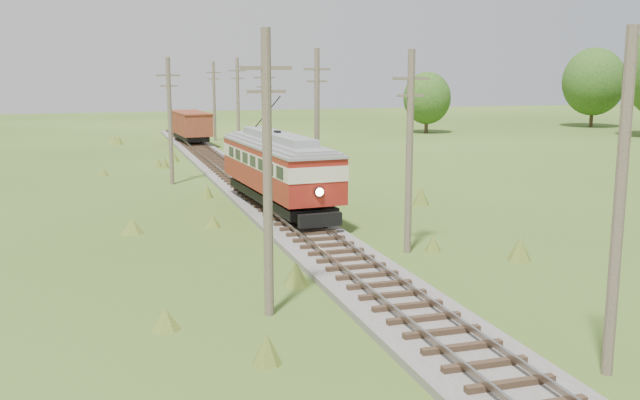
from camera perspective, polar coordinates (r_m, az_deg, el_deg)
name	(u,v)px	position (r m, az deg, el deg)	size (l,w,h in m)	color
railbed_main	(254,192)	(44.92, -5.26, 0.63)	(3.60, 96.00, 0.57)	#605B54
streetcar	(278,165)	(38.55, -3.40, 2.83)	(3.78, 12.94, 5.86)	black
gondola	(191,125)	(75.81, -10.31, 5.94)	(3.49, 9.02, 2.94)	black
gravel_pile	(253,156)	(60.74, -5.36, 3.52)	(3.36, 3.56, 1.22)	gray
utility_pole_r_1	(619,207)	(19.12, 22.82, -0.52)	(0.30, 0.30, 8.80)	brown
utility_pole_r_2	(409,150)	(30.20, 7.17, 3.97)	(1.60, 0.30, 8.60)	brown
utility_pole_r_3	(317,124)	(42.29, -0.24, 6.12)	(1.60, 0.30, 9.00)	brown
utility_pole_r_4	(265,116)	(54.80, -4.44, 6.74)	(1.60, 0.30, 8.40)	brown
utility_pole_r_5	(238,105)	(67.58, -6.58, 7.59)	(1.60, 0.30, 8.90)	brown
utility_pole_r_6	(214,100)	(80.35, -8.46, 7.90)	(1.60, 0.30, 8.70)	brown
utility_pole_l_a	(267,172)	(22.12, -4.23, 2.24)	(1.60, 0.30, 9.00)	brown
utility_pole_l_b	(170,120)	(49.66, -11.92, 6.29)	(1.60, 0.30, 8.60)	brown
tree_right_5	(594,82)	(105.76, 21.05, 8.82)	(8.40, 8.40, 10.82)	#38281C
tree_mid_b	(427,98)	(90.31, 8.55, 8.06)	(5.88, 5.88, 7.57)	#38281C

